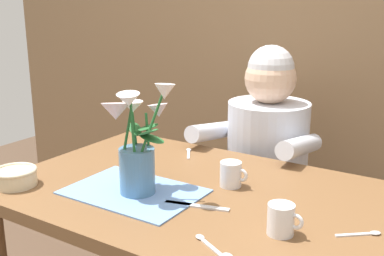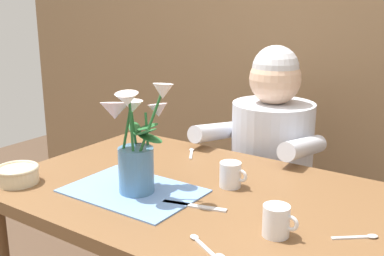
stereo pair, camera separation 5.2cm
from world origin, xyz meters
name	(u,v)px [view 1 (the left image)]	position (x,y,z in m)	size (l,w,h in m)	color
wood_panel_backdrop	(315,13)	(0.00, 1.05, 1.25)	(4.00, 0.10, 2.50)	brown
dining_table	(193,217)	(0.00, 0.00, 0.64)	(1.20, 0.80, 0.74)	brown
seated_person	(266,179)	(-0.02, 0.62, 0.56)	(0.45, 0.47, 1.14)	#4C4C56
striped_placemat	(134,192)	(-0.14, -0.12, 0.74)	(0.40, 0.28, 0.01)	#6B93D1
flower_vase	(137,146)	(-0.12, -0.12, 0.89)	(0.23, 0.23, 0.35)	teal
ceramic_bowl	(15,176)	(-0.49, -0.28, 0.77)	(0.14, 0.14, 0.06)	beige
dinner_knife	(197,206)	(0.08, -0.10, 0.74)	(0.19, 0.02, 0.01)	silver
ceramic_mug	(281,219)	(0.34, -0.13, 0.78)	(0.09, 0.07, 0.08)	silver
tea_cup	(231,174)	(0.09, 0.08, 0.78)	(0.09, 0.07, 0.08)	silver
spoon_0	(206,242)	(0.21, -0.27, 0.74)	(0.11, 0.07, 0.01)	silver
spoon_1	(189,152)	(-0.21, 0.29, 0.74)	(0.08, 0.11, 0.01)	silver
spoon_3	(366,234)	(0.52, -0.01, 0.74)	(0.10, 0.09, 0.01)	silver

